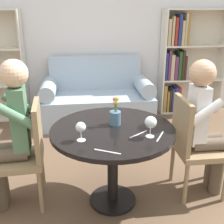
% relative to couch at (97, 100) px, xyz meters
% --- Properties ---
extents(ground_plane, '(16.00, 16.00, 0.00)m').
position_rel_couch_xyz_m(ground_plane, '(0.00, -1.90, -0.31)').
color(ground_plane, brown).
extents(back_wall, '(5.20, 0.05, 2.70)m').
position_rel_couch_xyz_m(back_wall, '(0.00, 0.43, 1.04)').
color(back_wall, silver).
rests_on(back_wall, ground_plane).
extents(round_table, '(1.00, 1.00, 0.70)m').
position_rel_couch_xyz_m(round_table, '(0.00, -1.90, 0.26)').
color(round_table, black).
rests_on(round_table, ground_plane).
extents(couch, '(1.58, 0.80, 0.92)m').
position_rel_couch_xyz_m(couch, '(0.00, 0.00, 0.00)').
color(couch, '#9EB2C6').
rests_on(couch, ground_plane).
extents(bookshelf_right, '(0.97, 0.28, 1.58)m').
position_rel_couch_xyz_m(bookshelf_right, '(1.37, 0.27, 0.47)').
color(bookshelf_right, silver).
rests_on(bookshelf_right, ground_plane).
extents(chair_left, '(0.45, 0.45, 0.90)m').
position_rel_couch_xyz_m(chair_left, '(-0.71, -1.81, 0.18)').
color(chair_left, '#937A56').
rests_on(chair_left, ground_plane).
extents(chair_right, '(0.42, 0.42, 0.90)m').
position_rel_couch_xyz_m(chair_right, '(0.71, -1.83, 0.18)').
color(chair_right, '#937A56').
rests_on(chair_right, ground_plane).
extents(person_left, '(0.43, 0.36, 1.25)m').
position_rel_couch_xyz_m(person_left, '(-0.80, -1.82, 0.37)').
color(person_left, brown).
rests_on(person_left, ground_plane).
extents(person_right, '(0.42, 0.34, 1.22)m').
position_rel_couch_xyz_m(person_right, '(0.80, -1.83, 0.35)').
color(person_right, brown).
rests_on(person_right, ground_plane).
extents(wine_glass_left, '(0.08, 0.08, 0.14)m').
position_rel_couch_xyz_m(wine_glass_left, '(-0.25, -2.08, 0.49)').
color(wine_glass_left, white).
rests_on(wine_glass_left, round_table).
extents(wine_glass_right, '(0.09, 0.09, 0.16)m').
position_rel_couch_xyz_m(wine_glass_right, '(0.26, -2.08, 0.50)').
color(wine_glass_right, white).
rests_on(wine_glass_right, round_table).
extents(flower_vase, '(0.09, 0.09, 0.25)m').
position_rel_couch_xyz_m(flower_vase, '(0.03, -1.82, 0.48)').
color(flower_vase, slate).
rests_on(flower_vase, round_table).
extents(knife_left_setting, '(0.11, 0.17, 0.00)m').
position_rel_couch_xyz_m(knife_left_setting, '(0.33, -2.09, 0.39)').
color(knife_left_setting, silver).
rests_on(knife_left_setting, round_table).
extents(fork_left_setting, '(0.17, 0.10, 0.00)m').
position_rel_couch_xyz_m(fork_left_setting, '(-0.08, -2.27, 0.39)').
color(fork_left_setting, silver).
rests_on(fork_left_setting, round_table).
extents(knife_right_setting, '(0.16, 0.12, 0.00)m').
position_rel_couch_xyz_m(knife_right_setting, '(0.18, -2.03, 0.39)').
color(knife_right_setting, silver).
rests_on(knife_right_setting, round_table).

